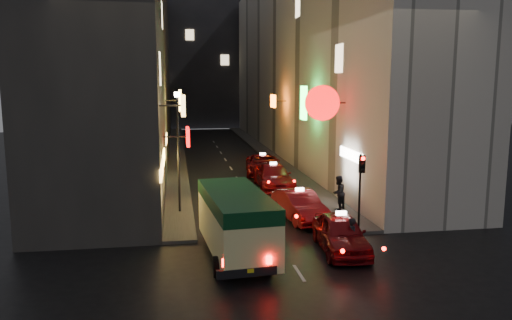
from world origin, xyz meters
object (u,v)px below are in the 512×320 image
taxi_near (341,230)px  minibus (236,216)px  traffic_light (361,175)px  pedestrian_crossing (353,234)px  lamp_post (178,144)px

taxi_near → minibus: bearing=-179.7°
taxi_near → traffic_light: bearing=54.0°
pedestrian_crossing → traffic_light: (1.44, 2.99, 1.81)m
minibus → lamp_post: size_ratio=1.01×
minibus → lamp_post: (-2.14, 6.94, 2.06)m
lamp_post → minibus: bearing=-72.9°
minibus → pedestrian_crossing: bearing=-7.1°
taxi_near → pedestrian_crossing: bearing=-63.6°
pedestrian_crossing → lamp_post: bearing=38.4°
pedestrian_crossing → lamp_post: size_ratio=0.28×
pedestrian_crossing → lamp_post: 10.50m
taxi_near → pedestrian_crossing: 0.67m
minibus → lamp_post: bearing=107.1°
taxi_near → lamp_post: (-6.46, 6.92, 2.84)m
traffic_light → lamp_post: bearing=151.1°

